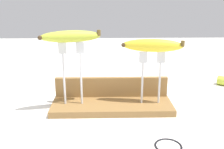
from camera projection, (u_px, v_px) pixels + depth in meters
The scene contains 9 objects.
ground_plane at pixel (112, 109), 0.89m from camera, with size 3.00×3.00×0.00m, color silver.
wooden_board at pixel (112, 106), 0.88m from camera, with size 0.40×0.14×0.02m, color olive.
board_backstop at pixel (112, 87), 0.93m from camera, with size 0.39×0.02×0.07m, color olive.
fork_stand_left at pixel (72, 69), 0.84m from camera, with size 0.08×0.01×0.21m.
fork_stand_right at pixel (152, 73), 0.85m from camera, with size 0.08×0.01×0.17m.
banana_raised_left at pixel (70, 37), 0.81m from camera, with size 0.19×0.08×0.04m.
banana_raised_right at pixel (153, 46), 0.82m from camera, with size 0.20×0.07×0.04m.
fork_fallen_near at pixel (96, 82), 1.14m from camera, with size 0.18×0.03×0.01m.
wire_coil at pixel (168, 145), 0.67m from camera, with size 0.07×0.07×0.01m, color black.
Camera 1 is at (-0.02, -0.81, 0.37)m, focal length 41.99 mm.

